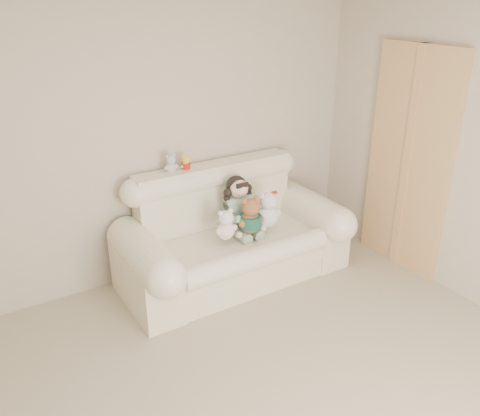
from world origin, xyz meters
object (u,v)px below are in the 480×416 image
(seated_child, at_px, (238,204))
(cream_teddy, at_px, (226,222))
(white_cat, at_px, (268,206))
(sofa, at_px, (234,228))
(brown_teddy, at_px, (250,212))

(seated_child, xyz_separation_m, cream_teddy, (-0.26, -0.21, -0.03))
(white_cat, bearing_deg, cream_teddy, -155.20)
(sofa, bearing_deg, brown_teddy, -57.12)
(brown_teddy, bearing_deg, sofa, 118.26)
(sofa, distance_m, white_cat, 0.37)
(cream_teddy, bearing_deg, brown_teddy, 8.01)
(seated_child, xyz_separation_m, white_cat, (0.20, -0.18, 0.01))
(sofa, bearing_deg, cream_teddy, -142.49)
(seated_child, relative_size, brown_teddy, 1.36)
(seated_child, bearing_deg, white_cat, -37.35)
(brown_teddy, distance_m, white_cat, 0.21)
(sofa, xyz_separation_m, white_cat, (0.30, -0.10, 0.19))
(sofa, height_order, white_cat, sofa)
(seated_child, relative_size, white_cat, 1.35)
(brown_teddy, height_order, cream_teddy, brown_teddy)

